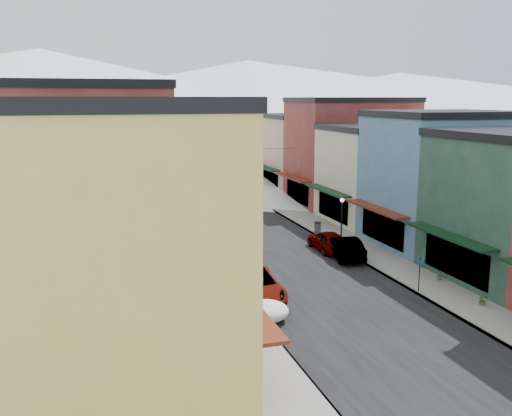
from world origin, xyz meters
TOP-DOWN VIEW (x-y plane):
  - ground at (0.00, 0.00)m, footprint 600.00×600.00m
  - road at (0.00, 60.00)m, footprint 10.00×160.00m
  - sidewalk_left at (-6.60, 60.00)m, footprint 3.20×160.00m
  - sidewalk_right at (6.60, 60.00)m, footprint 3.20×160.00m
  - curb_left at (-5.05, 60.00)m, footprint 0.10×160.00m
  - curb_right at (5.05, 60.00)m, footprint 0.10×160.00m
  - bldg_l_yellow at (-13.19, 4.00)m, footprint 11.30×8.70m
  - bldg_l_cream at (-13.19, 12.50)m, footprint 11.30×8.20m
  - bldg_l_brick_near at (-13.69, 20.50)m, footprint 12.30×8.20m
  - bldg_l_grayblue at (-13.19, 29.00)m, footprint 11.30×9.20m
  - bldg_l_brick_far at (-14.19, 38.00)m, footprint 13.30×9.20m
  - bldg_l_tan at (-13.19, 48.00)m, footprint 11.30×11.20m
  - bldg_r_blue at (13.19, 21.00)m, footprint 11.30×9.20m
  - bldg_r_cream at (13.69, 30.00)m, footprint 12.30×9.20m
  - bldg_r_brick_far at (14.19, 39.00)m, footprint 13.30×9.20m
  - bldg_r_tan at (13.19, 49.00)m, footprint 11.30×11.20m
  - distant_blocks at (0.00, 83.00)m, footprint 34.00×55.00m
  - mountain_ridge at (-19.47, 277.18)m, footprint 670.00×340.00m
  - overhead_cables at (0.00, 47.50)m, footprint 16.40×15.04m
  - car_white_suv at (-4.30, 13.35)m, footprint 3.07×6.02m
  - car_silver_sedan at (-4.30, 18.64)m, footprint 2.19×4.67m
  - car_dark_hatch at (-4.30, 32.13)m, footprint 2.21×4.81m
  - car_silver_wagon at (-3.50, 36.82)m, footprint 2.59×5.36m
  - car_green_sedan at (4.30, 19.50)m, footprint 2.31×5.13m
  - car_gray_suv at (4.02, 21.68)m, footprint 1.96×4.71m
  - car_black_sedan at (3.50, 44.97)m, footprint 2.49×5.53m
  - car_lane_silver at (-0.60, 53.56)m, footprint 1.98×4.75m
  - car_lane_white at (0.61, 63.86)m, footprint 2.60×5.32m
  - parking_sign at (5.20, 11.24)m, footprint 0.06×0.29m
  - trash_can at (5.20, 26.43)m, footprint 0.60×0.60m
  - streetlamp_near at (5.20, 21.89)m, footprint 0.32×0.32m
  - streetlamp_far at (5.20, 55.00)m, footprint 0.37×0.37m
  - planter_near at (7.31, 8.20)m, footprint 0.60×0.54m
  - planter_far at (7.69, 12.78)m, footprint 0.49×0.49m
  - snow_pile_near at (-4.88, 9.93)m, footprint 2.63×2.82m
  - snow_pile_mid at (-4.88, 17.28)m, footprint 2.58×2.79m
  - snow_pile_far at (-4.88, 31.27)m, footprint 2.35×2.65m

SIDE VIEW (x-z plane):
  - ground at x=0.00m, z-range 0.00..0.00m
  - road at x=0.00m, z-range 0.00..0.01m
  - sidewalk_left at x=-6.60m, z-range 0.00..0.15m
  - sidewalk_right at x=6.60m, z-range 0.00..0.15m
  - curb_left at x=-5.05m, z-range 0.00..0.15m
  - curb_right at x=5.05m, z-range 0.00..0.15m
  - planter_near at x=7.31m, z-range 0.15..0.74m
  - planter_far at x=7.69m, z-range 0.15..0.77m
  - snow_pile_far at x=-4.88m, z-range -0.02..0.97m
  - snow_pile_mid at x=-4.88m, z-range -0.02..1.07m
  - snow_pile_near at x=-4.88m, z-range -0.02..1.09m
  - trash_can at x=5.20m, z-range 0.16..1.17m
  - car_lane_white at x=0.61m, z-range 0.00..1.45m
  - car_silver_wagon at x=-3.50m, z-range 0.00..1.50m
  - car_dark_hatch at x=-4.30m, z-range 0.00..1.53m
  - car_silver_sedan at x=-4.30m, z-range 0.00..1.54m
  - car_black_sedan at x=3.50m, z-range 0.00..1.57m
  - car_gray_suv at x=4.02m, z-range 0.00..1.60m
  - car_lane_silver at x=-0.60m, z-range 0.00..1.61m
  - car_white_suv at x=-4.30m, z-range 0.00..1.63m
  - car_green_sedan at x=4.30m, z-range 0.00..1.63m
  - parking_sign at x=5.20m, z-range 0.33..2.42m
  - streetlamp_near at x=5.20m, z-range 0.65..4.49m
  - streetlamp_far at x=5.20m, z-range 0.73..5.15m
  - distant_blocks at x=0.00m, z-range 0.00..8.00m
  - bldg_r_cream at x=13.69m, z-range 0.01..9.01m
  - bldg_l_grayblue at x=-13.19m, z-range 0.01..9.01m
  - bldg_r_tan at x=13.19m, z-range 0.01..9.51m
  - bldg_l_cream at x=-13.19m, z-range 0.01..9.51m
  - bldg_l_tan at x=-13.19m, z-range 0.01..10.01m
  - bldg_r_blue at x=13.19m, z-range 0.01..10.51m
  - bldg_l_brick_far at x=-14.19m, z-range 0.01..11.01m
  - bldg_r_brick_far at x=14.19m, z-range 0.01..11.51m
  - bldg_l_yellow at x=-13.19m, z-range 0.01..11.51m
  - overhead_cables at x=0.00m, z-range 6.18..6.22m
  - bldg_l_brick_near at x=-13.69m, z-range 0.01..12.51m
  - mountain_ridge at x=-19.47m, z-range -2.64..31.36m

